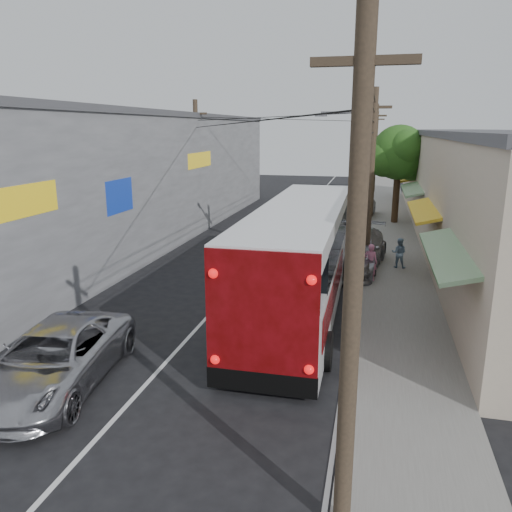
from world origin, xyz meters
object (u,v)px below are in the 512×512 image
at_px(parked_suv, 353,250).
at_px(pedestrian_near, 370,262).
at_px(parked_car_mid, 351,227).
at_px(coach_bus, 301,256).
at_px(pedestrian_far, 399,253).
at_px(parked_car_far, 363,209).
at_px(jeepney, 54,359).

relative_size(parked_suv, pedestrian_near, 3.99).
bearing_deg(parked_car_mid, coach_bus, -101.56).
xyz_separation_m(coach_bus, pedestrian_far, (3.65, 5.99, -1.14)).
bearing_deg(parked_car_far, parked_suv, -82.59).
xyz_separation_m(parked_suv, pedestrian_far, (2.04, 0.27, -0.10)).
bearing_deg(coach_bus, pedestrian_near, 56.39).
relative_size(coach_bus, jeepney, 2.39).
xyz_separation_m(jeepney, parked_car_mid, (6.32, 19.47, -0.07)).
bearing_deg(parked_car_far, coach_bus, -87.16).
distance_m(parked_car_mid, pedestrian_near, 8.75).
relative_size(jeepney, pedestrian_far, 3.96).
bearing_deg(jeepney, pedestrian_far, 49.04).
height_order(parked_suv, pedestrian_near, parked_suv).
bearing_deg(coach_bus, jeepney, -126.28).
distance_m(coach_bus, parked_car_far, 20.12).
xyz_separation_m(coach_bus, parked_suv, (1.60, 5.72, -1.04)).
xyz_separation_m(jeepney, parked_car_far, (6.76, 27.15, -0.12)).
relative_size(parked_car_mid, pedestrian_near, 2.60).
bearing_deg(pedestrian_far, pedestrian_near, 69.18).
bearing_deg(parked_car_mid, jeepney, -114.18).
bearing_deg(jeepney, parked_car_far, 68.90).
height_order(parked_car_mid, pedestrian_near, pedestrian_near).
distance_m(parked_car_mid, parked_car_far, 7.70).
relative_size(parked_car_mid, pedestrian_far, 2.95).
height_order(parked_suv, parked_car_mid, parked_suv).
xyz_separation_m(parked_suv, parked_car_far, (0.00, 14.29, -0.27)).
relative_size(parked_car_far, pedestrian_near, 2.47).
bearing_deg(parked_car_mid, parked_car_far, 80.50).
xyz_separation_m(jeepney, pedestrian_near, (7.56, 10.81, 0.14)).
bearing_deg(parked_car_mid, pedestrian_near, -88.02).
bearing_deg(pedestrian_near, parked_car_mid, -68.88).
bearing_deg(parked_suv, pedestrian_near, -61.56).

